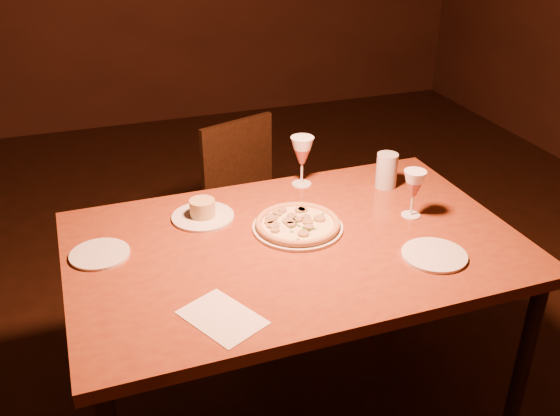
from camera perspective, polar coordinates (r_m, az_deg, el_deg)
name	(u,v)px	position (r m, az deg, el deg)	size (l,w,h in m)	color
dining_table	(295,259)	(2.08, 1.34, -4.68)	(1.47, 0.96, 0.78)	brown
chair_far	(253,198)	(3.02, -2.51, 0.92)	(0.51, 0.51, 0.82)	black
pizza_plate	(298,224)	(2.11, 1.63, -1.51)	(0.31, 0.31, 0.03)	silver
ramekin_saucer	(203,212)	(2.19, -7.09, -0.39)	(0.22, 0.22, 0.07)	silver
wine_glass_far	(302,161)	(2.38, 2.02, 4.29)	(0.09, 0.09, 0.20)	#A74E45
wine_glass_right	(413,194)	(2.21, 12.07, 1.28)	(0.08, 0.08, 0.17)	#A74E45
water_tumbler	(387,171)	(2.41, 9.72, 3.40)	(0.08, 0.08, 0.13)	silver
side_plate_left	(100,254)	(2.05, -16.16, -4.07)	(0.19, 0.19, 0.01)	silver
side_plate_near	(434,255)	(2.02, 13.92, -4.20)	(0.21, 0.21, 0.01)	silver
menu_card	(222,318)	(1.72, -5.32, -9.94)	(0.15, 0.22, 0.00)	silver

